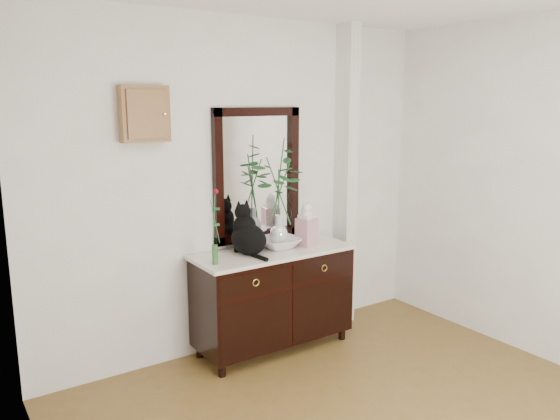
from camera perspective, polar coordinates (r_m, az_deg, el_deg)
wall_back at (r=4.49m, az=-3.55°, el=2.46°), size 3.60×0.04×2.70m
pilaster at (r=5.00m, az=6.86°, el=3.32°), size 0.12×0.20×2.70m
sideboard at (r=4.56m, az=-0.71°, el=-8.78°), size 1.33×0.52×0.82m
wall_mirror at (r=4.52m, az=-2.39°, el=3.68°), size 0.80×0.06×1.10m
key_cabinet at (r=4.04m, az=-13.97°, el=9.72°), size 0.35×0.10×0.40m
cat at (r=4.29m, az=-3.30°, el=-2.03°), size 0.32×0.37×0.40m
lotus_bowl at (r=4.50m, az=-0.14°, el=-3.44°), size 0.36×0.36×0.08m
vase_branches at (r=4.41m, az=-0.14°, el=1.91°), size 0.51×0.51×0.90m
bud_vase_rose at (r=4.02m, az=-6.89°, el=-1.70°), size 0.08×0.08×0.58m
ginger_jar at (r=4.55m, az=2.78°, el=-1.46°), size 0.16×0.16×0.37m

